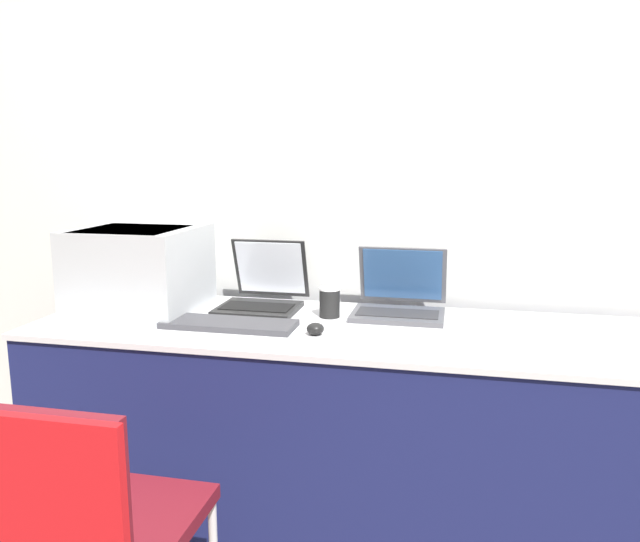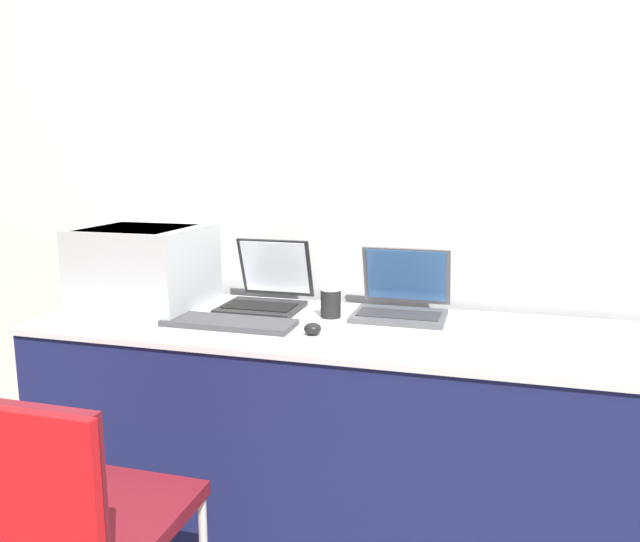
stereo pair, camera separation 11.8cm
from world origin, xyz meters
The scene contains 9 objects.
wall_back centered at (0.00, 0.78, 1.30)m, with size 8.00×0.05×2.60m.
table centered at (0.00, 0.33, 0.40)m, with size 2.17×0.68×0.79m.
printer centered at (-0.80, 0.38, 0.96)m, with size 0.42×0.42×0.31m.
laptop_left centered at (-0.37, 0.52, 0.85)m, with size 0.29×0.33×0.25m.
laptop_right centered at (0.15, 0.54, 0.85)m, with size 0.33×0.31×0.23m.
external_keyboard centered at (-0.40, 0.23, 0.80)m, with size 0.45×0.16×0.02m.
coffee_cup centered at (-0.09, 0.44, 0.85)m, with size 0.08×0.08×0.11m.
mouse centered at (-0.09, 0.21, 0.81)m, with size 0.06×0.06×0.04m.
chair centered at (-0.48, -0.58, 0.56)m, with size 0.46×0.50×0.88m.
Camera 1 is at (0.34, -1.68, 1.37)m, focal length 35.00 mm.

